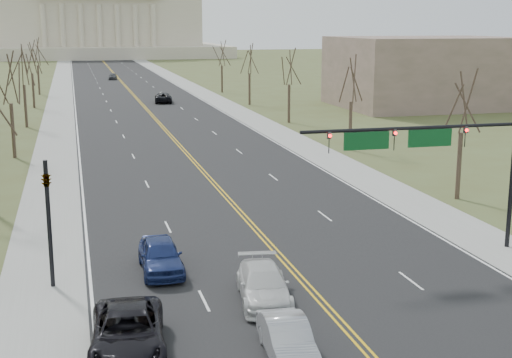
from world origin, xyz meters
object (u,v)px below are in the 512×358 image
signal_left (48,210)px  car_far_sb (113,76)px  car_sb_inner_lead (288,340)px  car_sb_inner_second (264,285)px  car_sb_outer_second (161,255)px  car_sb_outer_lead (128,333)px  car_far_nb (163,98)px  signal_mast (428,147)px

signal_left → car_far_sb: signal_left is taller
car_far_sb → signal_left: bearing=-88.0°
car_sb_inner_lead → car_sb_inner_second: car_sb_inner_second is taller
car_sb_inner_second → car_sb_outer_second: car_sb_outer_second is taller
signal_left → car_sb_inner_lead: signal_left is taller
car_sb_outer_lead → car_far_nb: size_ratio=1.07×
car_sb_inner_lead → car_sb_inner_second: 5.53m
signal_mast → car_sb_inner_second: (-9.91, -4.20, -4.99)m
car_sb_outer_lead → car_far_nb: bearing=86.8°
signal_left → car_sb_inner_second: size_ratio=1.15×
signal_mast → car_far_sb: size_ratio=2.93×
car_sb_inner_second → car_far_nb: car_far_nb is taller
signal_mast → car_sb_inner_second: signal_mast is taller
car_sb_inner_second → car_far_sb: (1.04, 129.01, -0.06)m
signal_left → car_far_sb: size_ratio=1.45×
car_sb_inner_lead → car_sb_outer_lead: bearing=165.5°
car_far_sb → car_sb_outer_second: bearing=-85.7°
signal_mast → signal_left: signal_mast is taller
car_sb_inner_second → car_sb_outer_second: 6.32m
signal_mast → signal_left: 19.06m
car_far_nb → car_far_sb: (-4.83, 47.94, -0.06)m
signal_left → car_far_nb: (14.91, 76.86, -2.94)m
car_far_sb → car_far_nb: bearing=-77.6°
signal_left → car_far_nb: 78.35m
signal_mast → signal_left: size_ratio=2.02×
car_sb_inner_second → car_far_sb: size_ratio=1.27×
car_sb_outer_second → car_far_nb: car_sb_outer_second is taller
car_sb_outer_lead → car_far_nb: car_sb_outer_lead is taller
signal_mast → car_sb_inner_lead: bearing=-137.2°
signal_mast → car_sb_inner_lead: (-10.48, -9.70, -5.02)m
signal_left → car_far_sb: (10.08, 124.81, -3.00)m
signal_mast → car_far_sb: 125.23m
car_sb_outer_second → car_far_sb: car_sb_outer_second is taller
signal_mast → car_sb_inner_lead: 15.14m
car_sb_inner_second → car_sb_outer_second: bearing=136.1°
signal_left → car_far_nb: size_ratio=1.09×
car_sb_inner_second → car_sb_outer_lead: bearing=-141.6°
car_sb_inner_second → car_far_nb: (5.88, 81.07, 0.01)m
signal_left → car_sb_outer_lead: (2.86, -7.83, -2.89)m
car_sb_inner_lead → car_sb_inner_second: (0.57, 5.50, 0.03)m
signal_mast → signal_left: bearing=180.0°
car_sb_inner_second → car_sb_outer_second: size_ratio=1.07×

